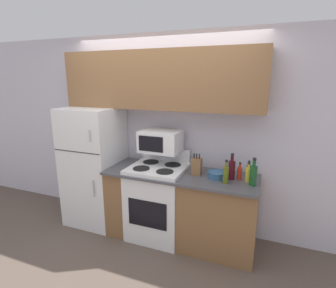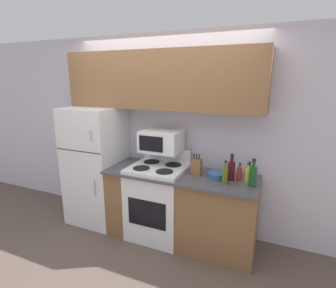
{
  "view_description": "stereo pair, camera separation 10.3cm",
  "coord_description": "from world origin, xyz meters",
  "px_view_note": "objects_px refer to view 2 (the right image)",
  "views": [
    {
      "loc": [
        1.29,
        -2.51,
        1.99
      ],
      "look_at": [
        0.21,
        0.28,
        1.24
      ],
      "focal_mm": 28.0,
      "sensor_mm": 36.0,
      "label": 1
    },
    {
      "loc": [
        1.39,
        -2.47,
        1.99
      ],
      "look_at": [
        0.21,
        0.28,
        1.24
      ],
      "focal_mm": 28.0,
      "sensor_mm": 36.0,
      "label": 2
    }
  ],
  "objects_px": {
    "bottle_wine_red": "(231,170)",
    "bottle_soy_sauce": "(249,171)",
    "bowl": "(217,175)",
    "microwave": "(161,141)",
    "stove": "(158,200)",
    "bottle_wine_green": "(253,176)",
    "knife_block": "(197,167)",
    "bottle_hot_sauce": "(239,174)",
    "refrigerator": "(96,165)",
    "bottle_cooking_spray": "(248,175)",
    "bottle_olive_oil": "(225,175)"
  },
  "relations": [
    {
      "from": "bottle_wine_red",
      "to": "bottle_soy_sauce",
      "type": "bearing_deg",
      "value": 47.79
    },
    {
      "from": "bottle_wine_red",
      "to": "bowl",
      "type": "bearing_deg",
      "value": -173.75
    },
    {
      "from": "microwave",
      "to": "stove",
      "type": "bearing_deg",
      "value": -86.77
    },
    {
      "from": "bottle_wine_red",
      "to": "stove",
      "type": "bearing_deg",
      "value": -178.4
    },
    {
      "from": "bottle_wine_green",
      "to": "stove",
      "type": "bearing_deg",
      "value": 176.78
    },
    {
      "from": "knife_block",
      "to": "bottle_soy_sauce",
      "type": "xyz_separation_m",
      "value": [
        0.58,
        0.18,
        -0.03
      ]
    },
    {
      "from": "bottle_hot_sauce",
      "to": "refrigerator",
      "type": "bearing_deg",
      "value": -179.53
    },
    {
      "from": "stove",
      "to": "bowl",
      "type": "relative_size",
      "value": 5.21
    },
    {
      "from": "stove",
      "to": "bottle_soy_sauce",
      "type": "height_order",
      "value": "stove"
    },
    {
      "from": "knife_block",
      "to": "bottle_hot_sauce",
      "type": "height_order",
      "value": "knife_block"
    },
    {
      "from": "knife_block",
      "to": "bottle_cooking_spray",
      "type": "distance_m",
      "value": 0.58
    },
    {
      "from": "bottle_cooking_spray",
      "to": "bottle_wine_green",
      "type": "relative_size",
      "value": 0.73
    },
    {
      "from": "bottle_cooking_spray",
      "to": "bottle_wine_green",
      "type": "height_order",
      "value": "bottle_wine_green"
    },
    {
      "from": "bowl",
      "to": "bottle_hot_sauce",
      "type": "xyz_separation_m",
      "value": [
        0.24,
        0.04,
        0.04
      ]
    },
    {
      "from": "knife_block",
      "to": "refrigerator",
      "type": "bearing_deg",
      "value": -179.88
    },
    {
      "from": "bottle_soy_sauce",
      "to": "bottle_olive_oil",
      "type": "xyz_separation_m",
      "value": [
        -0.21,
        -0.33,
        0.03
      ]
    },
    {
      "from": "bottle_wine_red",
      "to": "bottle_wine_green",
      "type": "height_order",
      "value": "same"
    },
    {
      "from": "microwave",
      "to": "bottle_wine_green",
      "type": "xyz_separation_m",
      "value": [
        1.13,
        -0.18,
        -0.22
      ]
    },
    {
      "from": "microwave",
      "to": "bottle_wine_red",
      "type": "bearing_deg",
      "value": -5.99
    },
    {
      "from": "stove",
      "to": "bottle_cooking_spray",
      "type": "distance_m",
      "value": 1.18
    },
    {
      "from": "bottle_wine_red",
      "to": "bottle_hot_sauce",
      "type": "relative_size",
      "value": 1.5
    },
    {
      "from": "refrigerator",
      "to": "bottle_hot_sauce",
      "type": "bearing_deg",
      "value": 0.47
    },
    {
      "from": "bottle_wine_red",
      "to": "bottle_hot_sauce",
      "type": "distance_m",
      "value": 0.1
    },
    {
      "from": "bowl",
      "to": "refrigerator",
      "type": "bearing_deg",
      "value": 179.2
    },
    {
      "from": "bottle_wine_green",
      "to": "bottle_olive_oil",
      "type": "height_order",
      "value": "bottle_wine_green"
    },
    {
      "from": "bowl",
      "to": "bottle_cooking_spray",
      "type": "relative_size",
      "value": 0.95
    },
    {
      "from": "bottle_soy_sauce",
      "to": "bowl",
      "type": "bearing_deg",
      "value": -147.86
    },
    {
      "from": "bowl",
      "to": "bottle_wine_green",
      "type": "relative_size",
      "value": 0.7
    },
    {
      "from": "knife_block",
      "to": "microwave",
      "type": "bearing_deg",
      "value": 170.29
    },
    {
      "from": "bottle_soy_sauce",
      "to": "bottle_wine_green",
      "type": "xyz_separation_m",
      "value": [
        0.07,
        -0.28,
        0.05
      ]
    },
    {
      "from": "knife_block",
      "to": "bottle_olive_oil",
      "type": "xyz_separation_m",
      "value": [
        0.36,
        -0.15,
        0.0
      ]
    },
    {
      "from": "bowl",
      "to": "bottle_soy_sauce",
      "type": "height_order",
      "value": "bottle_soy_sauce"
    },
    {
      "from": "stove",
      "to": "bottle_wine_green",
      "type": "distance_m",
      "value": 1.25
    },
    {
      "from": "refrigerator",
      "to": "bottle_olive_oil",
      "type": "xyz_separation_m",
      "value": [
        1.82,
        -0.14,
        0.18
      ]
    },
    {
      "from": "bottle_wine_red",
      "to": "bottle_soy_sauce",
      "type": "xyz_separation_m",
      "value": [
        0.17,
        0.19,
        -0.05
      ]
    },
    {
      "from": "bottle_wine_red",
      "to": "knife_block",
      "type": "bearing_deg",
      "value": 178.64
    },
    {
      "from": "stove",
      "to": "bottle_hot_sauce",
      "type": "relative_size",
      "value": 5.46
    },
    {
      "from": "stove",
      "to": "microwave",
      "type": "height_order",
      "value": "microwave"
    },
    {
      "from": "knife_block",
      "to": "bottle_hot_sauce",
      "type": "xyz_separation_m",
      "value": [
        0.49,
        0.01,
        -0.02
      ]
    },
    {
      "from": "bottle_cooking_spray",
      "to": "bottle_olive_oil",
      "type": "bearing_deg",
      "value": -149.0
    },
    {
      "from": "microwave",
      "to": "bottle_cooking_spray",
      "type": "xyz_separation_m",
      "value": [
        1.08,
        -0.1,
        -0.26
      ]
    },
    {
      "from": "bowl",
      "to": "bottle_soy_sauce",
      "type": "relative_size",
      "value": 1.17
    },
    {
      "from": "refrigerator",
      "to": "bottle_wine_red",
      "type": "distance_m",
      "value": 1.87
    },
    {
      "from": "bottle_cooking_spray",
      "to": "bottle_wine_green",
      "type": "bearing_deg",
      "value": -56.46
    },
    {
      "from": "stove",
      "to": "bottle_olive_oil",
      "type": "relative_size",
      "value": 4.2
    },
    {
      "from": "bottle_wine_red",
      "to": "bottle_wine_green",
      "type": "distance_m",
      "value": 0.25
    },
    {
      "from": "bottle_wine_red",
      "to": "bottle_olive_oil",
      "type": "height_order",
      "value": "bottle_wine_red"
    },
    {
      "from": "bottle_olive_oil",
      "to": "bottle_soy_sauce",
      "type": "bearing_deg",
      "value": 56.9
    },
    {
      "from": "bowl",
      "to": "bottle_cooking_spray",
      "type": "distance_m",
      "value": 0.34
    },
    {
      "from": "knife_block",
      "to": "bottle_cooking_spray",
      "type": "bearing_deg",
      "value": -1.28
    }
  ]
}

